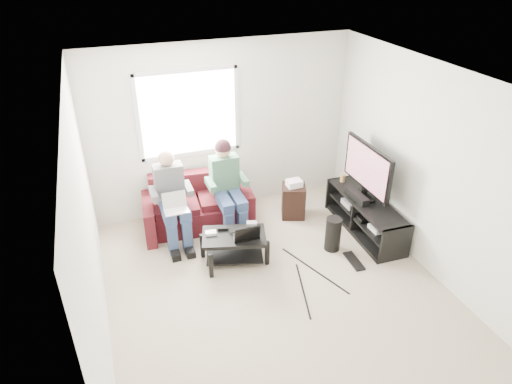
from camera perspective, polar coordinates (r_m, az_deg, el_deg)
The scene contains 26 objects.
floor at distance 5.76m, azimuth 2.70°, elevation -12.21°, with size 4.50×4.50×0.00m, color tan.
ceiling at distance 4.48m, azimuth 3.49°, elevation 13.49°, with size 4.50×4.50×0.00m, color white.
wall_back at distance 6.91m, azimuth -4.19°, elevation 7.92°, with size 4.50×4.50×0.00m, color silver.
wall_front at distance 3.50m, azimuth 18.15°, elevation -18.79°, with size 4.50×4.50×0.00m, color silver.
wall_left at distance 4.70m, azimuth -20.18°, elevation -5.14°, with size 4.50×4.50×0.00m, color silver.
wall_right at distance 5.98m, azimuth 21.03°, elevation 2.37°, with size 4.50×4.50×0.00m, color silver.
window at distance 6.69m, azimuth -8.41°, elevation 9.66°, with size 1.48×0.04×1.28m.
sofa at distance 6.87m, azimuth -7.29°, elevation -1.85°, with size 1.68×0.87×0.76m.
person_left at distance 6.38m, azimuth -10.47°, elevation -0.38°, with size 0.40×0.71×1.30m.
person_right at distance 6.51m, azimuth -3.65°, elevation 1.34°, with size 0.40×0.71×1.35m.
laptop_silver at distance 6.17m, azimuth -9.98°, elevation -1.82°, with size 0.32×0.22×0.24m, color silver, non-canonical shape.
coffee_table at distance 6.05m, azimuth -2.74°, elevation -6.25°, with size 0.93×0.71×0.41m.
laptop_black at distance 5.88m, azimuth -1.44°, elevation -4.62°, with size 0.34×0.24×0.24m, color black, non-canonical shape.
controller_a at distance 6.01m, azimuth -5.67°, elevation -5.12°, with size 0.14×0.09×0.04m, color silver.
controller_b at distance 6.09m, azimuth -4.18°, elevation -4.50°, with size 0.14×0.09×0.04m, color black.
controller_c at distance 6.17m, azimuth -0.53°, elevation -3.95°, with size 0.14×0.09×0.04m, color gray.
tv_stand at distance 6.86m, azimuth 13.47°, elevation -3.08°, with size 0.52×1.57×0.52m.
tv at distance 6.57m, azimuth 13.74°, elevation 2.85°, with size 0.12×1.10×0.81m.
soundbar at distance 6.70m, azimuth 12.48°, elevation -0.42°, with size 0.12×0.50×0.10m, color black.
drink_cup at distance 7.12m, azimuth 10.80°, elevation 1.73°, with size 0.08×0.08×0.12m, color olive.
console_white at distance 6.55m, azimuth 15.37°, elevation -4.29°, with size 0.30×0.22×0.06m, color silver.
console_grey at distance 7.03m, azimuth 12.27°, elevation -1.29°, with size 0.34×0.26×0.08m, color gray.
console_black at distance 6.79m, azimuth 13.76°, elevation -2.74°, with size 0.38×0.30×0.07m, color black.
subwoofer at distance 6.38m, azimuth 9.60°, elevation -5.19°, with size 0.22×0.22×0.49m, color black.
keyboard_floor at distance 6.33m, azimuth 12.15°, elevation -8.42°, with size 0.14×0.41×0.02m, color black.
end_table at distance 7.03m, azimuth 4.70°, elevation -0.98°, with size 0.35×0.35×0.62m.
Camera 1 is at (-1.71, -3.95, 3.83)m, focal length 32.00 mm.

